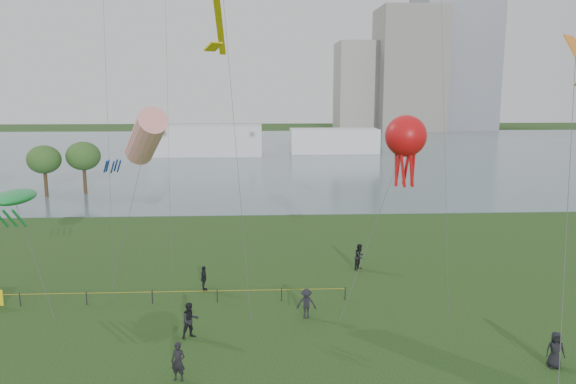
{
  "coord_description": "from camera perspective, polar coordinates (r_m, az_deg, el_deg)",
  "views": [
    {
      "loc": [
        -1.4,
        -17.53,
        13.07
      ],
      "look_at": [
        0.0,
        10.0,
        8.0
      ],
      "focal_mm": 35.0,
      "sensor_mm": 36.0,
      "label": 1
    }
  ],
  "objects": [
    {
      "name": "lake",
      "position": [
        118.26,
        -2.21,
        4.07
      ],
      "size": [
        400.0,
        120.0,
        0.08
      ],
      "primitive_type": "cube",
      "color": "slate",
      "rests_on": "ground_plane"
    },
    {
      "name": "building_mid",
      "position": [
        185.78,
        12.15,
        12.02
      ],
      "size": [
        20.0,
        20.0,
        38.0
      ],
      "primitive_type": "cube",
      "color": "slate",
      "rests_on": "ground_plane"
    },
    {
      "name": "building_low",
      "position": [
        188.52,
        7.43,
        10.61
      ],
      "size": [
        16.0,
        18.0,
        28.0
      ],
      "primitive_type": "cube",
      "color": "gray",
      "rests_on": "ground_plane"
    },
    {
      "name": "pavilion_left",
      "position": [
        113.48,
        -8.29,
        5.22
      ],
      "size": [
        22.0,
        8.0,
        6.0
      ],
      "primitive_type": "cube",
      "color": "silver",
      "rests_on": "ground_plane"
    },
    {
      "name": "pavilion_right",
      "position": [
        117.03,
        4.69,
        5.2
      ],
      "size": [
        18.0,
        7.0,
        5.0
      ],
      "primitive_type": "cube",
      "color": "silver",
      "rests_on": "ground_plane"
    },
    {
      "name": "fence",
      "position": [
        37.79,
        -22.92,
        -9.78
      ],
      "size": [
        24.07,
        0.07,
        1.05
      ],
      "color": "black",
      "rests_on": "ground_plane"
    },
    {
      "name": "spectator_a",
      "position": [
        30.97,
        -9.9,
        -12.73
      ],
      "size": [
        1.18,
        1.1,
        1.95
      ],
      "primitive_type": "imported",
      "rotation": [
        0.0,
        0.0,
        0.49
      ],
      "color": "black",
      "rests_on": "ground_plane"
    },
    {
      "name": "spectator_b",
      "position": [
        32.99,
        1.88,
        -11.27
      ],
      "size": [
        1.21,
        0.8,
        1.76
      ],
      "primitive_type": "imported",
      "rotation": [
        0.0,
        0.0,
        -0.13
      ],
      "color": "black",
      "rests_on": "ground_plane"
    },
    {
      "name": "spectator_c",
      "position": [
        37.59,
        -8.54,
        -8.69
      ],
      "size": [
        0.55,
        1.04,
        1.68
      ],
      "primitive_type": "imported",
      "rotation": [
        0.0,
        0.0,
        1.72
      ],
      "color": "black",
      "rests_on": "ground_plane"
    },
    {
      "name": "spectator_d",
      "position": [
        30.4,
        25.51,
        -14.27
      ],
      "size": [
        0.93,
        0.67,
        1.78
      ],
      "primitive_type": "imported",
      "rotation": [
        0.0,
        0.0,
        -0.13
      ],
      "color": "black",
      "rests_on": "ground_plane"
    },
    {
      "name": "spectator_f",
      "position": [
        27.0,
        -11.09,
        -16.56
      ],
      "size": [
        0.75,
        0.58,
        1.81
      ],
      "primitive_type": "imported",
      "rotation": [
        0.0,
        0.0,
        -0.25
      ],
      "color": "black",
      "rests_on": "ground_plane"
    },
    {
      "name": "spectator_g",
      "position": [
        41.73,
        7.3,
        -6.54
      ],
      "size": [
        1.15,
        1.18,
        1.92
      ],
      "primitive_type": "imported",
      "rotation": [
        0.0,
        0.0,
        0.9
      ],
      "color": "black",
      "rests_on": "ground_plane"
    },
    {
      "name": "kite_windsock",
      "position": [
        35.25,
        -14.27,
        5.4
      ],
      "size": [
        4.41,
        5.07,
        12.08
      ],
      "rotation": [
        0.0,
        0.0,
        -0.41
      ],
      "color": "#3F3F42"
    },
    {
      "name": "kite_creature",
      "position": [
        39.21,
        -26.04,
        -0.52
      ],
      "size": [
        4.8,
        6.62,
        6.79
      ],
      "rotation": [
        0.0,
        0.0,
        0.09
      ],
      "color": "#3F3F42"
    },
    {
      "name": "kite_octopus",
      "position": [
        32.89,
        11.87,
        5.49
      ],
      "size": [
        5.04,
        2.79,
        11.62
      ],
      "rotation": [
        0.0,
        0.0,
        0.37
      ],
      "color": "#3F3F42"
    },
    {
      "name": "kite_delta",
      "position": [
        29.45,
        27.23,
        11.42
      ],
      "size": [
        7.61,
        13.8,
        15.56
      ],
      "rotation": [
        0.0,
        0.0,
        0.06
      ],
      "color": "#3F3F42"
    }
  ]
}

